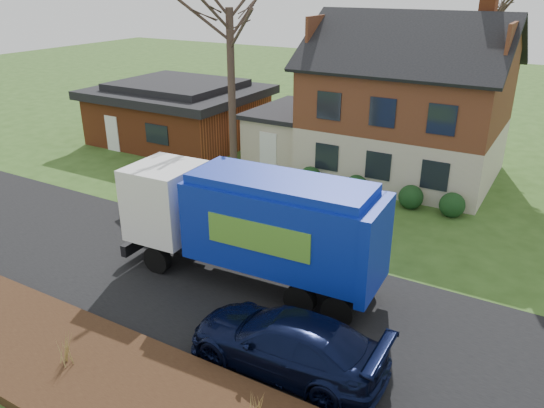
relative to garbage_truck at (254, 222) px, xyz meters
The scene contains 10 objects.
ground 2.63m from the garbage_truck, 142.56° to the right, with size 120.00×120.00×0.00m, color #2E4C19.
road 2.62m from the garbage_truck, 142.56° to the right, with size 80.00×7.00×0.02m, color black.
mulch_verge 6.59m from the garbage_truck, 100.25° to the right, with size 80.00×3.50×0.30m, color black.
main_house 13.19m from the garbage_truck, 88.35° to the left, with size 12.95×8.95×9.26m.
ranch_house 17.88m from the garbage_truck, 137.19° to the left, with size 9.80×8.20×3.70m.
garbage_truck is the anchor object (origin of this frame).
silver_sedan 6.15m from the garbage_truck, 154.89° to the left, with size 1.79×5.13×1.69m, color #AEB2B7.
navy_wagon 4.63m from the garbage_truck, 47.29° to the right, with size 2.18×5.35×1.55m, color black.
grass_clump_mid 6.67m from the garbage_truck, 105.77° to the right, with size 0.31×0.26×0.88m.
grass_clump_east 6.61m from the garbage_truck, 57.28° to the right, with size 0.31×0.26×0.79m.
Camera 1 is at (9.43, -12.26, 9.44)m, focal length 35.00 mm.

